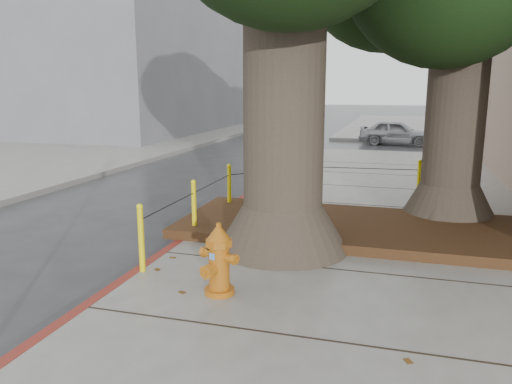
% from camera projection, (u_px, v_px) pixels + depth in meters
% --- Properties ---
extents(ground, '(140.00, 140.00, 0.00)m').
position_uv_depth(ground, '(251.00, 343.00, 5.18)').
color(ground, '#28282B').
rests_on(ground, ground).
extents(sidewalk_far, '(16.00, 20.00, 0.15)m').
position_uv_depth(sidewalk_far, '(477.00, 127.00, 31.71)').
color(sidewalk_far, slate).
rests_on(sidewalk_far, ground).
extents(curb_red, '(0.14, 26.00, 0.16)m').
position_uv_depth(curb_red, '(177.00, 247.00, 8.06)').
color(curb_red, maroon).
rests_on(curb_red, ground).
extents(planter_bed, '(6.40, 2.60, 0.16)m').
position_uv_depth(planter_bed, '(366.00, 228.00, 8.55)').
color(planter_bed, black).
rests_on(planter_bed, sidewalk_main).
extents(building_far_grey, '(12.00, 16.00, 12.00)m').
position_uv_depth(building_far_grey, '(112.00, 26.00, 28.69)').
color(building_far_grey, slate).
rests_on(building_far_grey, ground).
extents(building_far_white, '(12.00, 18.00, 15.00)m').
position_uv_depth(building_far_white, '(218.00, 37.00, 50.54)').
color(building_far_white, silver).
rests_on(building_far_white, ground).
extents(bollard_ring, '(3.79, 5.39, 0.95)m').
position_uv_depth(bollard_ring, '(274.00, 192.00, 9.39)').
color(bollard_ring, '#FEE90E').
rests_on(bollard_ring, sidewalk_main).
extents(fire_hydrant, '(0.47, 0.47, 0.89)m').
position_uv_depth(fire_hydrant, '(219.00, 260.00, 5.96)').
color(fire_hydrant, '#BB6413').
rests_on(fire_hydrant, sidewalk_main).
extents(car_silver, '(3.39, 1.60, 1.12)m').
position_uv_depth(car_silver, '(396.00, 133.00, 22.68)').
color(car_silver, '#A4A5A9').
rests_on(car_silver, ground).
extents(car_dark, '(2.27, 4.59, 1.28)m').
position_uv_depth(car_dark, '(127.00, 126.00, 25.47)').
color(car_dark, black).
rests_on(car_dark, ground).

